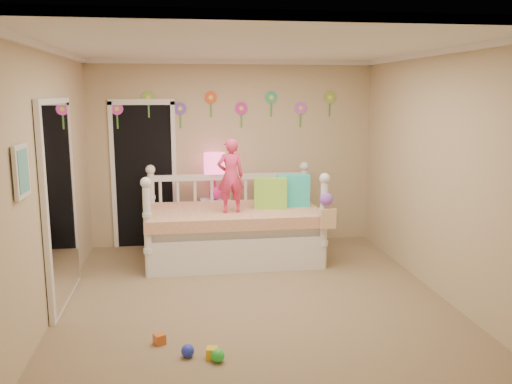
{
  "coord_description": "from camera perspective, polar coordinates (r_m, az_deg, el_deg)",
  "views": [
    {
      "loc": [
        -0.72,
        -5.22,
        2.15
      ],
      "look_at": [
        0.1,
        0.6,
        1.05
      ],
      "focal_mm": 37.18,
      "sensor_mm": 36.0,
      "label": 1
    }
  ],
  "objects": [
    {
      "name": "child",
      "position": [
        6.56,
        -2.75,
        1.74
      ],
      "size": [
        0.36,
        0.26,
        0.92
      ],
      "primitive_type": "imported",
      "rotation": [
        0.0,
        0.0,
        3.25
      ],
      "color": "#F23767",
      "rests_on": "daybed"
    },
    {
      "name": "table_lamp",
      "position": [
        7.38,
        -4.47,
        2.5
      ],
      "size": [
        0.3,
        0.3,
        0.66
      ],
      "color": "#E11E8C",
      "rests_on": "nightstand"
    },
    {
      "name": "mirror_closet",
      "position": [
        5.76,
        -20.28,
        -1.07
      ],
      "size": [
        0.07,
        1.3,
        2.1
      ],
      "primitive_type": "cube",
      "color": "white",
      "rests_on": "left_wall"
    },
    {
      "name": "ceiling",
      "position": [
        5.29,
        -0.17,
        15.47
      ],
      "size": [
        4.0,
        4.5,
        0.01
      ],
      "primitive_type": "cube",
      "color": "white",
      "rests_on": "floor"
    },
    {
      "name": "pillow_turquoise",
      "position": [
        6.97,
        4.05,
        0.15
      ],
      "size": [
        0.43,
        0.18,
        0.42
      ],
      "primitive_type": "cube",
      "rotation": [
        0.0,
        0.0,
        -0.09
      ],
      "color": "#27C4AF",
      "rests_on": "daybed"
    },
    {
      "name": "right_wall",
      "position": [
        5.95,
        19.3,
        1.78
      ],
      "size": [
        0.01,
        4.5,
        2.6
      ],
      "primitive_type": "cube",
      "color": "tan",
      "rests_on": "floor"
    },
    {
      "name": "closet_doorway",
      "position": [
        7.56,
        -11.96,
        1.89
      ],
      "size": [
        0.9,
        0.04,
        2.07
      ],
      "primitive_type": "cube",
      "color": "black",
      "rests_on": "back_wall"
    },
    {
      "name": "floor",
      "position": [
        5.69,
        -0.16,
        -11.59
      ],
      "size": [
        4.0,
        4.5,
        0.01
      ],
      "primitive_type": "cube",
      "color": "#7F684C",
      "rests_on": "ground"
    },
    {
      "name": "toy_scatter",
      "position": [
        5.04,
        -9.18,
        -14.1
      ],
      "size": [
        1.19,
        1.49,
        0.11
      ],
      "primitive_type": null,
      "rotation": [
        0.0,
        0.0,
        -0.34
      ],
      "color": "#996666",
      "rests_on": "floor"
    },
    {
      "name": "nightstand",
      "position": [
        7.53,
        -4.39,
        -3.34
      ],
      "size": [
        0.42,
        0.32,
        0.68
      ],
      "primitive_type": "cube",
      "rotation": [
        0.0,
        0.0,
        0.03
      ],
      "color": "white",
      "rests_on": "floor"
    },
    {
      "name": "daybed",
      "position": [
        6.86,
        -2.47,
        -2.38
      ],
      "size": [
        2.26,
        1.22,
        1.22
      ],
      "primitive_type": null,
      "rotation": [
        0.0,
        0.0,
        0.01
      ],
      "color": "white",
      "rests_on": "floor"
    },
    {
      "name": "hanging_bag",
      "position": [
        6.44,
        7.59,
        -2.12
      ],
      "size": [
        0.2,
        0.16,
        0.36
      ],
      "primitive_type": null,
      "color": "beige",
      "rests_on": "daybed"
    },
    {
      "name": "crown_molding",
      "position": [
        5.29,
        -0.17,
        15.15
      ],
      "size": [
        4.0,
        4.5,
        0.06
      ],
      "primitive_type": null,
      "color": "white",
      "rests_on": "ceiling"
    },
    {
      "name": "left_wall",
      "position": [
        5.44,
        -21.51,
        0.86
      ],
      "size": [
        0.01,
        4.5,
        2.6
      ],
      "primitive_type": "cube",
      "color": "tan",
      "rests_on": "floor"
    },
    {
      "name": "pillow_lime",
      "position": [
        6.84,
        1.55,
        -0.12
      ],
      "size": [
        0.43,
        0.2,
        0.4
      ],
      "primitive_type": "cube",
      "rotation": [
        0.0,
        0.0,
        -0.11
      ],
      "color": "#93E245",
      "rests_on": "daybed"
    },
    {
      "name": "flower_decals",
      "position": [
        7.49,
        -3.23,
        8.98
      ],
      "size": [
        3.4,
        0.02,
        0.5
      ],
      "primitive_type": null,
      "color": "#B2668C",
      "rests_on": "back_wall"
    },
    {
      "name": "wall_picture",
      "position": [
        4.54,
        -23.94,
        2.07
      ],
      "size": [
        0.05,
        0.34,
        0.42
      ],
      "primitive_type": "cube",
      "color": "white",
      "rests_on": "left_wall"
    },
    {
      "name": "back_wall",
      "position": [
        7.55,
        -2.51,
        4.14
      ],
      "size": [
        4.0,
        0.01,
        2.6
      ],
      "primitive_type": "cube",
      "color": "tan",
      "rests_on": "floor"
    }
  ]
}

